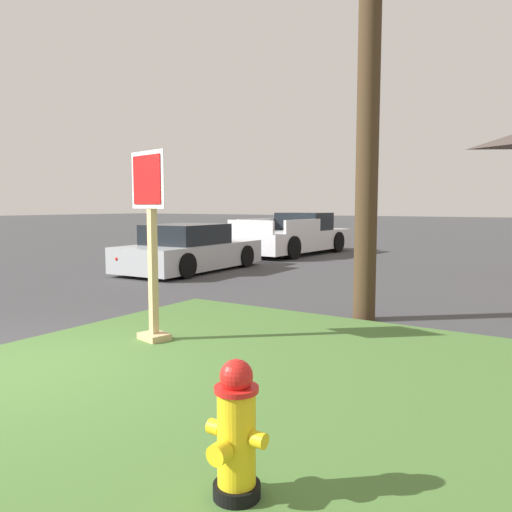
{
  "coord_description": "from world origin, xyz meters",
  "views": [
    {
      "loc": [
        4.84,
        -2.85,
        1.74
      ],
      "look_at": [
        1.23,
        2.73,
        1.09
      ],
      "focal_mm": 35.94,
      "sensor_mm": 36.0,
      "label": 1
    }
  ],
  "objects": [
    {
      "name": "pickup_truck_white",
      "position": [
        -4.04,
        13.42,
        0.62
      ],
      "size": [
        2.31,
        5.42,
        1.48
      ],
      "color": "silver",
      "rests_on": "ground"
    },
    {
      "name": "manhole_cover",
      "position": [
        0.67,
        2.97,
        0.01
      ],
      "size": [
        0.7,
        0.7,
        0.02
      ],
      "primitive_type": "cylinder",
      "color": "black",
      "rests_on": "ground"
    },
    {
      "name": "grass_corner_patch",
      "position": [
        1.91,
        1.39,
        0.04
      ],
      "size": [
        5.82,
        5.56,
        0.08
      ],
      "primitive_type": "cube",
      "color": "#477033",
      "rests_on": "ground"
    },
    {
      "name": "ground_plane",
      "position": [
        0.0,
        0.0,
        0.0
      ],
      "size": [
        160.0,
        160.0,
        0.0
      ],
      "primitive_type": "plane",
      "color": "#3D3D3F"
    },
    {
      "name": "fire_hydrant",
      "position": [
        3.23,
        -0.57,
        0.46
      ],
      "size": [
        0.38,
        0.34,
        0.81
      ],
      "color": "black",
      "rests_on": "grass_corner_patch"
    },
    {
      "name": "parked_sedan_silver",
      "position": [
        -4.09,
        7.67,
        0.54
      ],
      "size": [
        2.1,
        4.43,
        1.25
      ],
      "color": "#ADB2B7",
      "rests_on": "ground"
    },
    {
      "name": "stop_sign",
      "position": [
        0.38,
        1.69,
        1.19
      ],
      "size": [
        0.67,
        0.35,
        2.31
      ],
      "color": "tan",
      "rests_on": "grass_corner_patch"
    }
  ]
}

